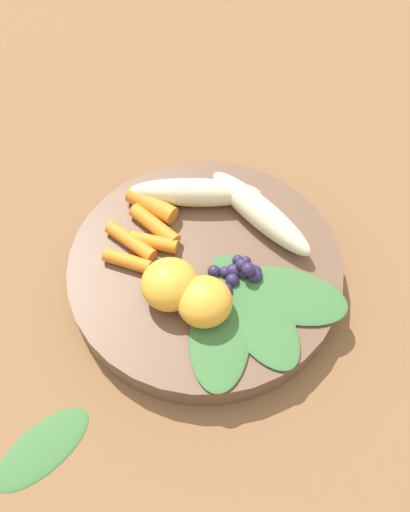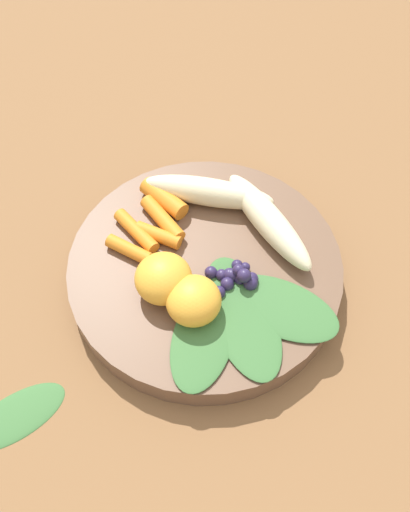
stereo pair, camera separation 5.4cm
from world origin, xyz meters
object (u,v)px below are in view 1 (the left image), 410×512
Objects in this scene: bowl at (205,269)px; banana_peeled_left at (195,192)px; kale_leaf_stray at (42,448)px; orange_segment_near at (205,302)px; banana_peeled_right at (260,212)px.

banana_peeled_left reaches higher than bowl.
bowl is at bearing -172.80° from kale_leaf_stray.
orange_segment_near is 0.19m from kale_leaf_stray.
bowl is 5.35× the size of orange_segment_near.
kale_leaf_stray is at bearing 11.06° from orange_segment_near.
banana_peeled_left is at bearing -161.14° from kale_leaf_stray.
orange_segment_near reaches higher than banana_peeled_left.
kale_leaf_stray is (0.18, 0.04, -0.05)m from orange_segment_near.
banana_peeled_right is 0.12m from orange_segment_near.
banana_peeled_right is 1.49× the size of kale_leaf_stray.
bowl is 0.09m from banana_peeled_left.
kale_leaf_stray is at bearing 97.87° from banana_peeled_right.
kale_leaf_stray is (0.24, 0.16, -0.04)m from banana_peeled_left.
bowl is 1.95× the size of banana_peeled_left.
bowl reaches higher than kale_leaf_stray.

